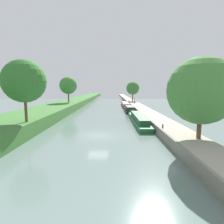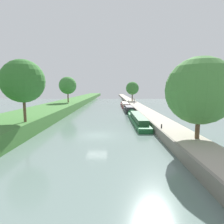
{
  "view_description": "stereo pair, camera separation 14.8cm",
  "coord_description": "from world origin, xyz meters",
  "px_view_note": "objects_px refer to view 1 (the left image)",
  "views": [
    {
      "loc": [
        1.72,
        -22.26,
        5.77
      ],
      "look_at": [
        1.85,
        14.92,
        1.0
      ],
      "focal_mm": 29.61,
      "sensor_mm": 36.0,
      "label": 1
    },
    {
      "loc": [
        1.87,
        -22.26,
        5.77
      ],
      "look_at": [
        1.85,
        14.92,
        1.0
      ],
      "focal_mm": 29.61,
      "sensor_mm": 36.0,
      "label": 2
    }
  ],
  "objects_px": {
    "narrowboat_green": "(137,119)",
    "mooring_bollard_near": "(162,126)",
    "narrowboat_black": "(128,109)",
    "narrowboat_maroon": "(125,105)",
    "mooring_bollard_far": "(128,101)",
    "person_walking": "(134,101)"
  },
  "relations": [
    {
      "from": "narrowboat_black",
      "to": "narrowboat_maroon",
      "type": "distance_m",
      "value": 13.5
    },
    {
      "from": "person_walking",
      "to": "narrowboat_black",
      "type": "bearing_deg",
      "value": -102.89
    },
    {
      "from": "narrowboat_green",
      "to": "mooring_bollard_near",
      "type": "bearing_deg",
      "value": -79.94
    },
    {
      "from": "narrowboat_green",
      "to": "narrowboat_black",
      "type": "xyz_separation_m",
      "value": [
        -0.19,
        14.74,
        -0.0
      ]
    },
    {
      "from": "narrowboat_green",
      "to": "mooring_bollard_near",
      "type": "height_order",
      "value": "mooring_bollard_near"
    },
    {
      "from": "person_walking",
      "to": "mooring_bollard_near",
      "type": "distance_m",
      "value": 37.09
    },
    {
      "from": "mooring_bollard_near",
      "to": "mooring_bollard_far",
      "type": "xyz_separation_m",
      "value": [
        0.0,
        44.57,
        0.0
      ]
    },
    {
      "from": "narrowboat_black",
      "to": "narrowboat_green",
      "type": "bearing_deg",
      "value": -89.28
    },
    {
      "from": "mooring_bollard_near",
      "to": "narrowboat_green",
      "type": "bearing_deg",
      "value": 100.06
    },
    {
      "from": "narrowboat_maroon",
      "to": "mooring_bollard_near",
      "type": "bearing_deg",
      "value": -87.18
    },
    {
      "from": "narrowboat_black",
      "to": "mooring_bollard_far",
      "type": "height_order",
      "value": "mooring_bollard_far"
    },
    {
      "from": "narrowboat_black",
      "to": "mooring_bollard_near",
      "type": "distance_m",
      "value": 24.27
    },
    {
      "from": "mooring_bollard_near",
      "to": "narrowboat_maroon",
      "type": "bearing_deg",
      "value": 92.82
    },
    {
      "from": "person_walking",
      "to": "mooring_bollard_far",
      "type": "xyz_separation_m",
      "value": [
        -1.09,
        7.5,
        -0.65
      ]
    },
    {
      "from": "mooring_bollard_far",
      "to": "narrowboat_black",
      "type": "bearing_deg",
      "value": -95.22
    },
    {
      "from": "narrowboat_maroon",
      "to": "mooring_bollard_far",
      "type": "xyz_separation_m",
      "value": [
        1.86,
        6.88,
        0.72
      ]
    },
    {
      "from": "narrowboat_green",
      "to": "narrowboat_maroon",
      "type": "height_order",
      "value": "narrowboat_green"
    },
    {
      "from": "person_walking",
      "to": "narrowboat_green",
      "type": "bearing_deg",
      "value": -95.71
    },
    {
      "from": "narrowboat_green",
      "to": "narrowboat_maroon",
      "type": "bearing_deg",
      "value": 90.37
    },
    {
      "from": "narrowboat_maroon",
      "to": "mooring_bollard_far",
      "type": "height_order",
      "value": "mooring_bollard_far"
    },
    {
      "from": "narrowboat_maroon",
      "to": "narrowboat_green",
      "type": "bearing_deg",
      "value": -89.63
    },
    {
      "from": "narrowboat_green",
      "to": "narrowboat_black",
      "type": "distance_m",
      "value": 14.75
    }
  ]
}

